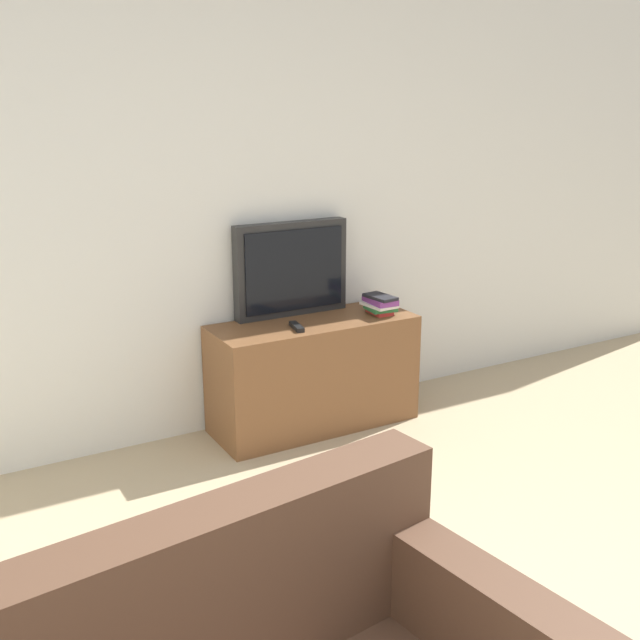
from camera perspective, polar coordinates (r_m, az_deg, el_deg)
wall_back at (r=4.17m, az=-9.65°, el=8.41°), size 9.00×0.06×2.60m
tv_stand at (r=4.40m, az=-0.49°, el=-4.10°), size 1.20×0.46×0.64m
television at (r=4.37m, az=-2.19°, el=3.90°), size 0.70×0.09×0.55m
book_stack at (r=4.45m, az=4.60°, el=1.25°), size 0.17×0.23×0.12m
remote_on_stand at (r=4.15m, az=-1.79°, el=-0.51°), size 0.07×0.17×0.02m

